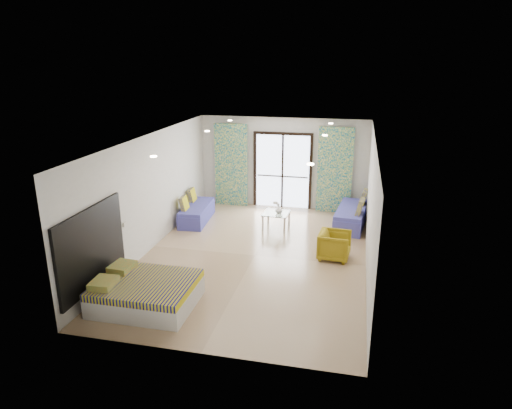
% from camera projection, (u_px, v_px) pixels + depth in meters
% --- Properties ---
extents(floor, '(5.00, 7.50, 0.01)m').
position_uv_depth(floor, '(255.00, 255.00, 10.51)').
color(floor, '#997B5B').
rests_on(floor, ground).
extents(ceiling, '(5.00, 7.50, 0.01)m').
position_uv_depth(ceiling, '(255.00, 139.00, 9.68)').
color(ceiling, silver).
rests_on(ceiling, ground).
extents(wall_back, '(5.00, 0.01, 2.70)m').
position_uv_depth(wall_back, '(283.00, 163.00, 13.58)').
color(wall_back, silver).
rests_on(wall_back, ground).
extents(wall_front, '(5.00, 0.01, 2.70)m').
position_uv_depth(wall_front, '(198.00, 274.00, 6.62)').
color(wall_front, silver).
rests_on(wall_front, ground).
extents(wall_left, '(0.01, 7.50, 2.70)m').
position_uv_depth(wall_left, '(150.00, 193.00, 10.62)').
color(wall_left, silver).
rests_on(wall_left, ground).
extents(wall_right, '(0.01, 7.50, 2.70)m').
position_uv_depth(wall_right, '(371.00, 207.00, 9.58)').
color(wall_right, silver).
rests_on(wall_right, ground).
extents(balcony_door, '(1.76, 0.08, 2.28)m').
position_uv_depth(balcony_door, '(283.00, 166.00, 13.58)').
color(balcony_door, black).
rests_on(balcony_door, floor).
extents(balcony_rail, '(1.52, 0.03, 0.04)m').
position_uv_depth(balcony_rail, '(282.00, 176.00, 13.68)').
color(balcony_rail, '#595451').
rests_on(balcony_rail, balcony_door).
extents(curtain_left, '(1.00, 0.10, 2.50)m').
position_uv_depth(curtain_left, '(231.00, 165.00, 13.77)').
color(curtain_left, silver).
rests_on(curtain_left, floor).
extents(curtain_right, '(1.00, 0.10, 2.50)m').
position_uv_depth(curtain_right, '(335.00, 170.00, 13.12)').
color(curtain_right, silver).
rests_on(curtain_right, floor).
extents(downlight_a, '(0.12, 0.12, 0.02)m').
position_uv_depth(downlight_a, '(154.00, 156.00, 8.13)').
color(downlight_a, '#FFE0B2').
rests_on(downlight_a, ceiling).
extents(downlight_b, '(0.12, 0.12, 0.02)m').
position_uv_depth(downlight_b, '(310.00, 164.00, 7.54)').
color(downlight_b, '#FFE0B2').
rests_on(downlight_b, ceiling).
extents(downlight_c, '(0.12, 0.12, 0.02)m').
position_uv_depth(downlight_c, '(207.00, 131.00, 10.91)').
color(downlight_c, '#FFE0B2').
rests_on(downlight_c, ceiling).
extents(downlight_d, '(0.12, 0.12, 0.02)m').
position_uv_depth(downlight_d, '(325.00, 135.00, 10.33)').
color(downlight_d, '#FFE0B2').
rests_on(downlight_d, ceiling).
extents(downlight_e, '(0.12, 0.12, 0.02)m').
position_uv_depth(downlight_e, '(230.00, 120.00, 12.77)').
color(downlight_e, '#FFE0B2').
rests_on(downlight_e, ceiling).
extents(downlight_f, '(0.12, 0.12, 0.02)m').
position_uv_depth(downlight_f, '(331.00, 123.00, 12.18)').
color(downlight_f, '#FFE0B2').
rests_on(downlight_f, ceiling).
extents(headboard, '(0.06, 2.10, 1.50)m').
position_uv_depth(headboard, '(92.00, 248.00, 8.30)').
color(headboard, black).
rests_on(headboard, floor).
extents(switch_plate, '(0.02, 0.10, 0.10)m').
position_uv_depth(switch_plate, '(125.00, 224.00, 9.46)').
color(switch_plate, silver).
rests_on(switch_plate, wall_left).
extents(bed, '(1.76, 1.44, 0.61)m').
position_uv_depth(bed, '(145.00, 292.00, 8.34)').
color(bed, silver).
rests_on(bed, floor).
extents(daybed_left, '(0.78, 1.70, 0.82)m').
position_uv_depth(daybed_left, '(196.00, 212.00, 12.67)').
color(daybed_left, '#4343A1').
rests_on(daybed_left, floor).
extents(daybed_right, '(0.91, 1.91, 0.91)m').
position_uv_depth(daybed_right, '(352.00, 216.00, 12.29)').
color(daybed_right, '#4343A1').
rests_on(daybed_right, floor).
extents(coffee_table, '(0.70, 0.70, 0.77)m').
position_uv_depth(coffee_table, '(276.00, 214.00, 12.06)').
color(coffee_table, silver).
rests_on(coffee_table, floor).
extents(vase, '(0.20, 0.21, 0.19)m').
position_uv_depth(vase, '(279.00, 210.00, 11.97)').
color(vase, white).
rests_on(vase, coffee_table).
extents(armchair, '(0.69, 0.73, 0.70)m').
position_uv_depth(armchair, '(335.00, 244.00, 10.26)').
color(armchair, olive).
rests_on(armchair, floor).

